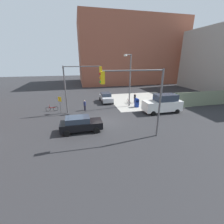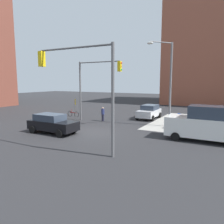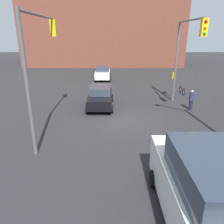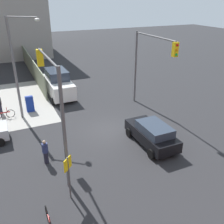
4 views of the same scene
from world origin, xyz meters
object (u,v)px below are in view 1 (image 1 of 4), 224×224
at_px(traffic_signal_nw_corner, 80,80).
at_px(pedestrian_waiting, 85,105).
at_px(mailbox_blue, 137,102).
at_px(van_white_delivery, 163,104).
at_px(pedestrian_crossing, 135,98).
at_px(bicycle_at_crosswalk, 52,109).
at_px(bicycle_leaning_on_fence, 129,102).
at_px(traffic_signal_se_corner, 139,91).
at_px(hatchback_black, 80,124).
at_px(coupe_silver, 106,97).
at_px(smokestack, 180,53).
at_px(street_lamp_corner, 129,77).

distance_m(traffic_signal_nw_corner, pedestrian_waiting, 3.91).
bearing_deg(mailbox_blue, van_white_delivery, -50.39).
relative_size(pedestrian_crossing, bicycle_at_crosswalk, 0.94).
distance_m(traffic_signal_nw_corner, pedestrian_crossing, 10.45).
bearing_deg(bicycle_leaning_on_fence, traffic_signal_se_corner, -105.74).
bearing_deg(bicycle_leaning_on_fence, mailbox_blue, -74.72).
distance_m(hatchback_black, pedestrian_crossing, 13.29).
bearing_deg(pedestrian_waiting, traffic_signal_nw_corner, -58.67).
bearing_deg(traffic_signal_se_corner, pedestrian_crossing, 69.30).
distance_m(traffic_signal_nw_corner, coupe_silver, 7.49).
bearing_deg(smokestack, mailbox_blue, -134.74).
xyz_separation_m(pedestrian_waiting, bicycle_leaning_on_fence, (7.60, 2.00, -0.46)).
bearing_deg(van_white_delivery, hatchback_black, -163.25).
bearing_deg(bicycle_at_crosswalk, van_white_delivery, -15.02).
height_order(traffic_signal_se_corner, pedestrian_waiting, traffic_signal_se_corner).
height_order(traffic_signal_se_corner, van_white_delivery, traffic_signal_se_corner).
relative_size(traffic_signal_se_corner, mailbox_blue, 4.55).
bearing_deg(coupe_silver, bicycle_at_crosswalk, -160.39).
xyz_separation_m(smokestack, mailbox_blue, (-24.78, -25.00, -8.66)).
height_order(pedestrian_crossing, bicycle_at_crosswalk, pedestrian_crossing).
bearing_deg(coupe_silver, mailbox_blue, -44.59).
height_order(traffic_signal_se_corner, bicycle_leaning_on_fence, traffic_signal_se_corner).
bearing_deg(pedestrian_waiting, bicycle_at_crosswalk, -122.25).
height_order(street_lamp_corner, van_white_delivery, street_lamp_corner).
height_order(pedestrian_waiting, bicycle_leaning_on_fence, pedestrian_waiting).
distance_m(smokestack, coupe_silver, 36.72).
bearing_deg(pedestrian_waiting, hatchback_black, -29.89).
height_order(traffic_signal_nw_corner, bicycle_leaning_on_fence, traffic_signal_nw_corner).
height_order(street_lamp_corner, bicycle_leaning_on_fence, street_lamp_corner).
distance_m(traffic_signal_nw_corner, hatchback_black, 7.29).
bearing_deg(hatchback_black, pedestrian_waiting, 82.91).
relative_size(mailbox_blue, van_white_delivery, 0.26).
height_order(smokestack, van_white_delivery, smokestack).
distance_m(traffic_signal_nw_corner, bicycle_leaning_on_fence, 9.55).
height_order(coupe_silver, pedestrian_waiting, coupe_silver).
height_order(smokestack, street_lamp_corner, smokestack).
distance_m(smokestack, pedestrian_waiting, 42.15).
bearing_deg(street_lamp_corner, pedestrian_crossing, 45.99).
relative_size(coupe_silver, pedestrian_crossing, 2.44).
bearing_deg(smokestack, van_white_delivery, -128.12).
bearing_deg(bicycle_at_crosswalk, smokestack, 32.43).
height_order(mailbox_blue, pedestrian_waiting, pedestrian_waiting).
relative_size(traffic_signal_se_corner, hatchback_black, 1.49).
bearing_deg(street_lamp_corner, pedestrian_waiting, -177.47).
xyz_separation_m(smokestack, hatchback_black, (-33.84, -31.72, -8.57)).
relative_size(pedestrian_crossing, bicycle_leaning_on_fence, 0.94).
xyz_separation_m(hatchback_black, van_white_delivery, (11.71, 3.52, 0.44)).
bearing_deg(traffic_signal_nw_corner, hatchback_black, -93.26).
distance_m(smokestack, hatchback_black, 47.17).
bearing_deg(traffic_signal_nw_corner, street_lamp_corner, 7.68).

